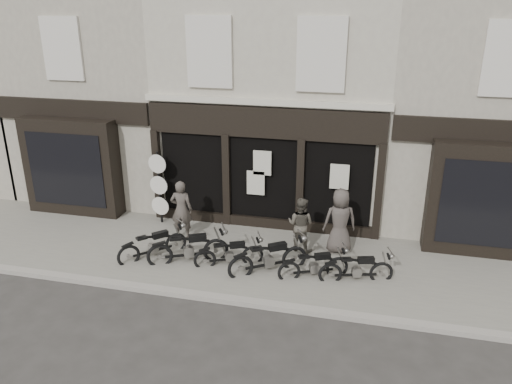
% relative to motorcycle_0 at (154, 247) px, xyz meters
% --- Properties ---
extents(ground_plane, '(90.00, 90.00, 0.00)m').
position_rel_motorcycle_0_xyz_m(ground_plane, '(2.51, -0.29, -0.39)').
color(ground_plane, '#2D2B28').
rests_on(ground_plane, ground).
extents(pavement, '(30.00, 4.20, 0.12)m').
position_rel_motorcycle_0_xyz_m(pavement, '(2.51, 0.61, -0.33)').
color(pavement, slate).
rests_on(pavement, ground_plane).
extents(kerb, '(30.00, 0.25, 0.13)m').
position_rel_motorcycle_0_xyz_m(kerb, '(2.51, -1.54, -0.32)').
color(kerb, gray).
rests_on(kerb, ground_plane).
extents(central_building, '(7.30, 6.22, 8.34)m').
position_rel_motorcycle_0_xyz_m(central_building, '(2.51, 5.66, 3.70)').
color(central_building, '#B0AC97').
rests_on(central_building, ground).
extents(neighbour_left, '(5.60, 6.73, 8.34)m').
position_rel_motorcycle_0_xyz_m(neighbour_left, '(-3.84, 5.61, 3.65)').
color(neighbour_left, '#A29A89').
rests_on(neighbour_left, ground).
extents(neighbour_right, '(5.60, 6.73, 8.34)m').
position_rel_motorcycle_0_xyz_m(neighbour_right, '(8.86, 5.61, 3.65)').
color(neighbour_right, '#A29A89').
rests_on(neighbour_right, ground).
extents(motorcycle_0, '(1.57, 1.61, 0.97)m').
position_rel_motorcycle_0_xyz_m(motorcycle_0, '(0.00, 0.00, 0.00)').
color(motorcycle_0, black).
rests_on(motorcycle_0, ground).
extents(motorcycle_1, '(2.06, 1.24, 1.06)m').
position_rel_motorcycle_0_xyz_m(motorcycle_1, '(1.06, -0.03, 0.04)').
color(motorcycle_1, black).
rests_on(motorcycle_1, ground).
extents(motorcycle_2, '(1.77, 1.00, 0.91)m').
position_rel_motorcycle_0_xyz_m(motorcycle_2, '(2.18, 0.06, -0.03)').
color(motorcycle_2, black).
rests_on(motorcycle_2, ground).
extents(motorcycle_3, '(1.94, 1.46, 1.06)m').
position_rel_motorcycle_0_xyz_m(motorcycle_3, '(3.28, -0.05, 0.03)').
color(motorcycle_3, black).
rests_on(motorcycle_3, ground).
extents(motorcycle_4, '(1.76, 1.01, 0.90)m').
position_rel_motorcycle_0_xyz_m(motorcycle_4, '(4.47, -0.03, -0.03)').
color(motorcycle_4, black).
rests_on(motorcycle_4, ground).
extents(motorcycle_5, '(1.86, 0.80, 0.92)m').
position_rel_motorcycle_0_xyz_m(motorcycle_5, '(5.54, 0.02, -0.02)').
color(motorcycle_5, black).
rests_on(motorcycle_5, ground).
extents(man_left, '(0.69, 0.49, 1.79)m').
position_rel_motorcycle_0_xyz_m(man_left, '(0.34, 1.32, 0.63)').
color(man_left, '#453E39').
rests_on(man_left, pavement).
extents(man_centre, '(0.89, 0.76, 1.58)m').
position_rel_motorcycle_0_xyz_m(man_centre, '(3.88, 1.33, 0.52)').
color(man_centre, '#454037').
rests_on(man_centre, pavement).
extents(man_right, '(1.04, 0.82, 1.87)m').
position_rel_motorcycle_0_xyz_m(man_right, '(4.96, 1.49, 0.67)').
color(man_right, '#433C38').
rests_on(man_right, pavement).
extents(advert_sign_post, '(0.60, 0.39, 2.47)m').
position_rel_motorcycle_0_xyz_m(advert_sign_post, '(-0.72, 2.17, 0.82)').
color(advert_sign_post, black).
rests_on(advert_sign_post, ground).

